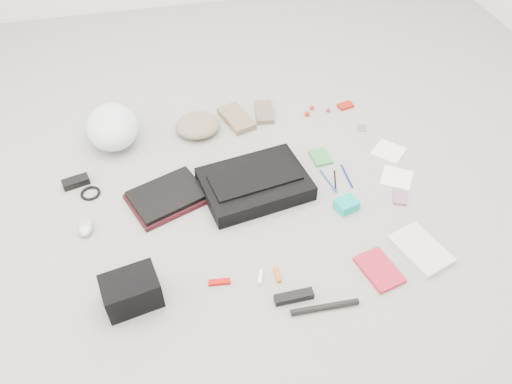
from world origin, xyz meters
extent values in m
plane|color=gray|center=(0.00, 0.00, 0.00)|extent=(4.00, 4.00, 0.00)
cube|color=black|center=(0.01, 0.06, 0.04)|extent=(0.51, 0.40, 0.08)
cube|color=black|center=(0.01, 0.06, 0.08)|extent=(0.42, 0.24, 0.01)
cube|color=#340D13|center=(-0.38, 0.09, 0.01)|extent=(0.39, 0.34, 0.02)
cube|color=black|center=(-0.38, 0.09, 0.03)|extent=(0.36, 0.32, 0.02)
ellipsoid|color=white|center=(-0.59, 0.55, 0.09)|extent=(0.26, 0.32, 0.19)
ellipsoid|color=#7E755C|center=(-0.18, 0.54, 0.04)|extent=(0.23, 0.22, 0.08)
cube|color=#7C6950|center=(0.03, 0.58, 0.02)|extent=(0.18, 0.25, 0.03)
cube|color=#705E54|center=(0.19, 0.60, 0.01)|extent=(0.12, 0.19, 0.03)
cube|color=black|center=(-0.78, 0.28, 0.02)|extent=(0.13, 0.08, 0.03)
torus|color=black|center=(-0.72, 0.20, 0.01)|extent=(0.12, 0.12, 0.01)
ellipsoid|color=#B0B2B9|center=(-0.73, -0.01, 0.02)|extent=(0.07, 0.10, 0.04)
cube|color=black|center=(-0.56, -0.40, 0.06)|extent=(0.22, 0.17, 0.13)
cube|color=#AD0401|center=(-0.24, -0.40, 0.01)|extent=(0.09, 0.03, 0.01)
cylinder|color=white|center=(-0.08, -0.41, 0.01)|extent=(0.04, 0.06, 0.02)
cylinder|color=#D76111|center=(-0.01, -0.42, 0.01)|extent=(0.02, 0.07, 0.02)
cube|color=black|center=(0.02, -0.53, 0.01)|extent=(0.15, 0.04, 0.03)
cylinder|color=black|center=(0.12, -0.59, 0.01)|extent=(0.26, 0.03, 0.02)
cube|color=red|center=(0.38, -0.48, 0.01)|extent=(0.16, 0.21, 0.02)
cube|color=silver|center=(0.58, -0.43, 0.01)|extent=(0.22, 0.27, 0.02)
cube|color=#33823F|center=(0.37, 0.20, 0.01)|extent=(0.09, 0.12, 0.01)
cylinder|color=#273E9B|center=(0.35, 0.04, 0.00)|extent=(0.03, 0.16, 0.01)
cylinder|color=black|center=(0.38, 0.03, 0.00)|extent=(0.05, 0.13, 0.01)
cylinder|color=navy|center=(0.44, 0.05, 0.00)|extent=(0.01, 0.16, 0.01)
cube|color=#03BCA9|center=(0.37, -0.14, 0.02)|extent=(0.11, 0.10, 0.05)
cube|color=#9D6481|center=(0.62, -0.14, 0.01)|extent=(0.09, 0.10, 0.02)
cube|color=white|center=(0.71, 0.17, 0.00)|extent=(0.19, 0.19, 0.01)
cube|color=white|center=(0.67, -0.02, 0.00)|extent=(0.19, 0.19, 0.01)
sphere|color=#B62303|center=(0.40, 0.54, 0.01)|extent=(0.03, 0.03, 0.03)
sphere|color=red|center=(0.45, 0.59, 0.01)|extent=(0.03, 0.03, 0.02)
sphere|color=#A81223|center=(0.52, 0.55, 0.01)|extent=(0.03, 0.03, 0.02)
cube|color=#A61C0F|center=(0.63, 0.57, 0.01)|extent=(0.09, 0.07, 0.02)
cube|color=slate|center=(0.65, 0.37, 0.00)|extent=(0.06, 0.07, 0.00)
camera|label=1|loc=(-0.35, -1.49, 1.60)|focal=35.00mm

